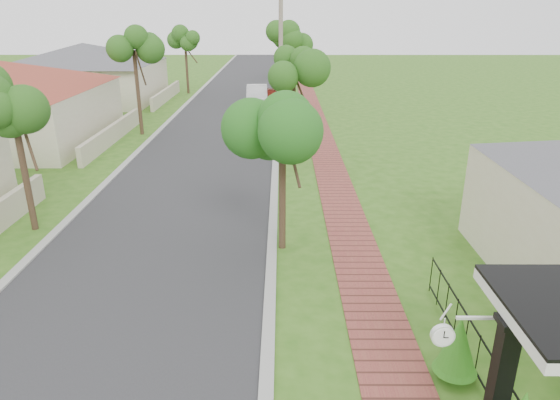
% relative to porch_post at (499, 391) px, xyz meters
% --- Properties ---
extents(ground, '(160.00, 160.00, 0.00)m').
position_rel_porch_post_xyz_m(ground, '(-4.55, 1.00, -1.12)').
color(ground, '#2F6016').
rests_on(ground, ground).
extents(road, '(7.00, 120.00, 0.02)m').
position_rel_porch_post_xyz_m(road, '(-7.55, 21.00, -1.12)').
color(road, '#28282B').
rests_on(road, ground).
extents(kerb_right, '(0.30, 120.00, 0.10)m').
position_rel_porch_post_xyz_m(kerb_right, '(-3.90, 21.00, -1.12)').
color(kerb_right, '#9E9E99').
rests_on(kerb_right, ground).
extents(kerb_left, '(0.30, 120.00, 0.10)m').
position_rel_porch_post_xyz_m(kerb_left, '(-11.20, 21.00, -1.12)').
color(kerb_left, '#9E9E99').
rests_on(kerb_left, ground).
extents(sidewalk, '(1.50, 120.00, 0.03)m').
position_rel_porch_post_xyz_m(sidewalk, '(-1.30, 21.00, -1.12)').
color(sidewalk, brown).
rests_on(sidewalk, ground).
extents(porch_post, '(0.48, 0.48, 2.52)m').
position_rel_porch_post_xyz_m(porch_post, '(0.00, 0.00, 0.00)').
color(porch_post, black).
rests_on(porch_post, ground).
extents(picket_fence, '(0.03, 8.02, 1.00)m').
position_rel_porch_post_xyz_m(picket_fence, '(0.35, 1.00, -0.59)').
color(picket_fence, black).
rests_on(picket_fence, ground).
extents(street_trees, '(10.70, 37.65, 5.89)m').
position_rel_porch_post_xyz_m(street_trees, '(-7.42, 27.84, 3.42)').
color(street_trees, '#382619').
rests_on(street_trees, ground).
extents(far_house_grey, '(15.56, 15.56, 4.60)m').
position_rel_porch_post_xyz_m(far_house_grey, '(-19.52, 35.00, 1.22)').
color(far_house_grey, beige).
rests_on(far_house_grey, ground).
extents(parked_car_red, '(1.64, 3.86, 1.30)m').
position_rel_porch_post_xyz_m(parked_car_red, '(-4.57, 33.17, -0.47)').
color(parked_car_red, maroon).
rests_on(parked_car_red, ground).
extents(parked_car_white, '(1.82, 4.69, 1.52)m').
position_rel_porch_post_xyz_m(parked_car_white, '(-5.55, 33.05, -0.36)').
color(parked_car_white, silver).
rests_on(parked_car_white, ground).
extents(near_tree, '(1.86, 1.86, 4.79)m').
position_rel_porch_post_xyz_m(near_tree, '(-3.58, 7.60, 2.68)').
color(near_tree, '#382619').
rests_on(near_tree, ground).
extents(utility_pole, '(1.20, 0.24, 8.37)m').
position_rel_porch_post_xyz_m(utility_pole, '(-3.65, 21.00, 3.12)').
color(utility_pole, gray).
rests_on(utility_pole, ground).
extents(station_clock, '(1.05, 0.13, 0.57)m').
position_rel_porch_post_xyz_m(station_clock, '(-0.86, 0.40, 0.83)').
color(station_clock, white).
rests_on(station_clock, ground).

